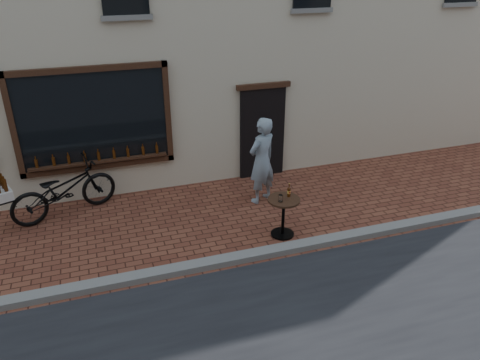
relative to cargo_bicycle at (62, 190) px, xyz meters
name	(u,v)px	position (x,y,z in m)	size (l,w,h in m)	color
ground	(229,269)	(2.73, -2.90, -0.59)	(90.00, 90.00, 0.00)	#5D2B1E
kerb	(226,260)	(2.73, -2.70, -0.53)	(90.00, 0.25, 0.12)	slate
cargo_bicycle	(62,190)	(0.00, 0.00, 0.00)	(2.63, 1.54, 1.24)	black
bistro_table	(284,209)	(4.06, -2.15, -0.02)	(0.62, 0.62, 1.07)	black
pedestrian	(262,161)	(4.15, -0.69, 0.38)	(0.71, 0.46, 1.94)	gray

